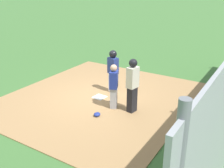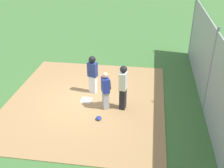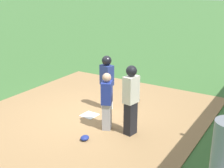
{
  "view_description": "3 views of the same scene",
  "coord_description": "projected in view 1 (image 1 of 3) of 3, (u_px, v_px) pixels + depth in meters",
  "views": [
    {
      "loc": [
        -7.44,
        -5.19,
        4.14
      ],
      "look_at": [
        0.18,
        -0.44,
        0.6
      ],
      "focal_mm": 42.23,
      "sensor_mm": 36.0,
      "label": 1
    },
    {
      "loc": [
        -9.41,
        -2.45,
        6.01
      ],
      "look_at": [
        -0.09,
        -1.1,
        0.93
      ],
      "focal_mm": 43.86,
      "sensor_mm": 36.0,
      "label": 2
    },
    {
      "loc": [
        -6.55,
        -4.84,
        3.73
      ],
      "look_at": [
        0.37,
        -0.55,
        1.0
      ],
      "focal_mm": 48.11,
      "sensor_mm": 36.0,
      "label": 3
    }
  ],
  "objects": [
    {
      "name": "home_plate",
      "position": [
        99.0,
        97.0,
        9.93
      ],
      "size": [
        0.46,
        0.46,
        0.02
      ],
      "primitive_type": "cube",
      "rotation": [
        0.0,
        0.0,
        -0.06
      ],
      "color": "white",
      "rests_on": "dirt_infield"
    },
    {
      "name": "ground_plane",
      "position": [
        100.0,
        98.0,
        9.95
      ],
      "size": [
        140.0,
        140.0,
        0.0
      ],
      "primitive_type": "plane",
      "color": "#3D6B33"
    },
    {
      "name": "catcher_mask",
      "position": [
        97.0,
        114.0,
        8.54
      ],
      "size": [
        0.24,
        0.2,
        0.12
      ],
      "primitive_type": "ellipsoid",
      "color": "navy",
      "rests_on": "dirt_infield"
    },
    {
      "name": "dirt_infield",
      "position": [
        100.0,
        98.0,
        9.94
      ],
      "size": [
        7.2,
        6.4,
        0.03
      ],
      "primitive_type": "cube",
      "color": "#9E774C",
      "rests_on": "ground_plane"
    },
    {
      "name": "runner",
      "position": [
        113.0,
        69.0,
        10.08
      ],
      "size": [
        0.36,
        0.44,
        1.68
      ],
      "rotation": [
        0.0,
        0.0,
        2.86
      ],
      "color": "silver",
      "rests_on": "dirt_infield"
    },
    {
      "name": "catcher",
      "position": [
        114.0,
        86.0,
        8.87
      ],
      "size": [
        0.45,
        0.39,
        1.55
      ],
      "rotation": [
        0.0,
        0.0,
        1.99
      ],
      "color": "#9E9EA3",
      "rests_on": "dirt_infield"
    },
    {
      "name": "baseball_bat",
      "position": [
        135.0,
        88.0,
        10.68
      ],
      "size": [
        0.8,
        0.21,
        0.06
      ],
      "primitive_type": "cylinder",
      "rotation": [
        0.0,
        1.57,
        0.19
      ],
      "color": "black",
      "rests_on": "dirt_infield"
    },
    {
      "name": "umpire",
      "position": [
        132.0,
        84.0,
        8.53
      ],
      "size": [
        0.42,
        0.32,
        1.83
      ],
      "rotation": [
        0.0,
        0.0,
        1.41
      ],
      "color": "black",
      "rests_on": "dirt_infield"
    }
  ]
}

